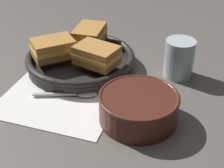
% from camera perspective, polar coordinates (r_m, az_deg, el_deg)
% --- Properties ---
extents(ground_plane, '(4.00, 4.00, 0.00)m').
position_cam_1_polar(ground_plane, '(0.81, -2.22, -1.02)').
color(ground_plane, '#56514C').
extents(napkin, '(0.28, 0.25, 0.00)m').
position_cam_1_polar(napkin, '(0.79, -8.67, -2.40)').
color(napkin, white).
rests_on(napkin, ground_plane).
extents(soup_bowl, '(0.17, 0.17, 0.06)m').
position_cam_1_polar(soup_bowl, '(0.70, 4.44, -3.66)').
color(soup_bowl, '#4C2319').
rests_on(soup_bowl, ground_plane).
extents(spoon, '(0.15, 0.05, 0.01)m').
position_cam_1_polar(spoon, '(0.79, -5.68, -1.63)').
color(spoon, '#B7B7BC').
rests_on(spoon, napkin).
extents(skillet, '(0.28, 0.28, 0.04)m').
position_cam_1_polar(skillet, '(0.90, -5.23, 3.85)').
color(skillet, black).
rests_on(skillet, ground_plane).
extents(sandwich_near_left, '(0.13, 0.12, 0.05)m').
position_cam_1_polar(sandwich_near_left, '(0.87, -9.76, 5.89)').
color(sandwich_near_left, '#B27A38').
rests_on(sandwich_near_left, skillet).
extents(sandwich_near_right, '(0.12, 0.10, 0.05)m').
position_cam_1_polar(sandwich_near_right, '(0.83, -2.57, 4.83)').
color(sandwich_near_right, '#B27A38').
rests_on(sandwich_near_right, skillet).
extents(sandwich_far_left, '(0.08, 0.11, 0.05)m').
position_cam_1_polar(sandwich_far_left, '(0.93, -3.75, 8.10)').
color(sandwich_far_left, '#B27A38').
rests_on(sandwich_far_left, skillet).
extents(drinking_glass, '(0.07, 0.07, 0.10)m').
position_cam_1_polar(drinking_glass, '(0.86, 11.10, 4.18)').
color(drinking_glass, silver).
rests_on(drinking_glass, ground_plane).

